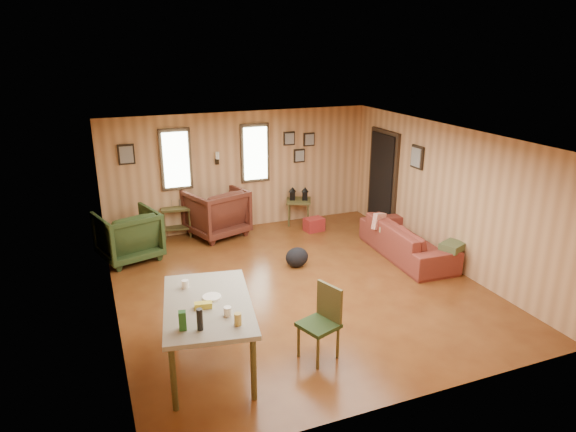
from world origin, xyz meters
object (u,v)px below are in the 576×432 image
recliner_green (128,233)px  end_table (177,215)px  side_table (299,199)px  dining_table (208,309)px  recliner_brown (216,210)px  sofa (407,234)px

recliner_green → end_table: bearing=-155.5°
side_table → dining_table: 5.25m
recliner_brown → dining_table: bearing=55.5°
recliner_brown → side_table: 1.80m
end_table → side_table: 2.55m
recliner_brown → end_table: recliner_brown is taller
recliner_brown → recliner_green: 1.84m
dining_table → side_table: bearing=65.3°
recliner_brown → side_table: (1.80, 0.03, 0.02)m
side_table → dining_table: dining_table is taller
sofa → end_table: 4.50m
end_table → recliner_brown: bearing=-21.9°
sofa → side_table: sofa is taller
sofa → recliner_brown: recliner_brown is taller
recliner_brown → end_table: bearing=-41.2°
recliner_green → dining_table: dining_table is taller
end_table → dining_table: size_ratio=0.42×
recliner_brown → recliner_green: bearing=-0.4°
dining_table → recliner_green: bearing=108.6°
recliner_green → dining_table: size_ratio=0.55×
sofa → side_table: size_ratio=2.65×
recliner_brown → recliner_green: (-1.74, -0.60, -0.03)m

